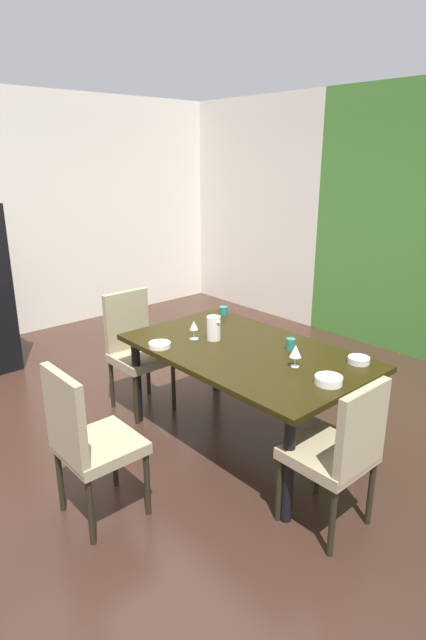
{
  "coord_description": "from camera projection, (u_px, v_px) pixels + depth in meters",
  "views": [
    {
      "loc": [
        3.14,
        -2.08,
        2.11
      ],
      "look_at": [
        0.31,
        0.44,
        0.85
      ],
      "focal_mm": 28.0,
      "sensor_mm": 36.0,
      "label": 1
    }
  ],
  "objects": [
    {
      "name": "chair_right_near",
      "position": [
        340.0,
        449.0,
        2.79
      ],
      "size": [
        0.44,
        0.44,
        0.96
      ],
      "rotation": [
        0.0,
        0.0,
        1.57
      ],
      "color": "gray",
      "rests_on": "ground_plane"
    },
    {
      "name": "chair_head_near",
      "position": [
        87.0,
        438.0,
        2.87
      ],
      "size": [
        0.44,
        0.44,
        1.0
      ],
      "color": "gray",
      "rests_on": "ground_plane"
    },
    {
      "name": "wine_glass_right",
      "position": [
        296.0,
        351.0,
        3.31
      ],
      "size": [
        0.08,
        0.08,
        0.16
      ],
      "color": "silver",
      "rests_on": "dining_table"
    },
    {
      "name": "serving_bowl_near_shelf",
      "position": [
        359.0,
        360.0,
        3.39
      ],
      "size": [
        0.15,
        0.15,
        0.04
      ],
      "primitive_type": "cylinder",
      "color": "silver",
      "rests_on": "dining_table"
    },
    {
      "name": "cup_near_window",
      "position": [
        223.0,
        311.0,
        4.42
      ],
      "size": [
        0.08,
        0.08,
        0.07
      ],
      "primitive_type": "cylinder",
      "color": "#226E66",
      "rests_on": "dining_table"
    },
    {
      "name": "serving_bowl_front",
      "position": [
        329.0,
        380.0,
        3.08
      ],
      "size": [
        0.17,
        0.17,
        0.05
      ],
      "primitive_type": "cylinder",
      "color": "white",
      "rests_on": "dining_table"
    },
    {
      "name": "serving_bowl_left",
      "position": [
        160.0,
        345.0,
        3.67
      ],
      "size": [
        0.16,
        0.16,
        0.04
      ],
      "primitive_type": "cylinder",
      "color": "silver",
      "rests_on": "dining_table"
    },
    {
      "name": "dining_table",
      "position": [
        245.0,
        359.0,
        3.66
      ],
      "size": [
        1.8,
        1.07,
        0.76
      ],
      "color": "black",
      "rests_on": "ground_plane"
    },
    {
      "name": "chair_left_near",
      "position": [
        135.0,
        345.0,
        4.26
      ],
      "size": [
        0.45,
        0.44,
        1.01
      ],
      "rotation": [
        0.0,
        0.0,
        -1.57
      ],
      "color": "gray",
      "rests_on": "ground_plane"
    },
    {
      "name": "back_panel_interior",
      "position": [
        252.0,
        208.0,
        6.84
      ],
      "size": [
        2.3,
        0.1,
        2.83
      ],
      "primitive_type": "cube",
      "color": "silver",
      "rests_on": "ground_plane"
    },
    {
      "name": "ground_plane",
      "position": [
        150.0,
        419.0,
        4.2
      ],
      "size": [
        5.74,
        6.02,
        0.02
      ],
      "primitive_type": "cube",
      "color": "#321F17"
    },
    {
      "name": "wine_glass_west",
      "position": [
        194.0,
        326.0,
        3.81
      ],
      "size": [
        0.07,
        0.07,
        0.15
      ],
      "color": "silver",
      "rests_on": "dining_table"
    },
    {
      "name": "left_interior_panel",
      "position": [
        5.0,
        218.0,
        5.75
      ],
      "size": [
        0.1,
        6.02,
        2.83
      ],
      "primitive_type": "cube",
      "color": "silver",
      "rests_on": "ground_plane"
    },
    {
      "name": "cup_south",
      "position": [
        291.0,
        344.0,
        3.61
      ],
      "size": [
        0.07,
        0.07,
        0.09
      ],
      "primitive_type": "cylinder",
      "color": "#276E63",
      "rests_on": "dining_table"
    },
    {
      "name": "pitcher_center",
      "position": [
        214.0,
        328.0,
        3.8
      ],
      "size": [
        0.12,
        0.11,
        0.19
      ],
      "color": "silver",
      "rests_on": "dining_table"
    }
  ]
}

